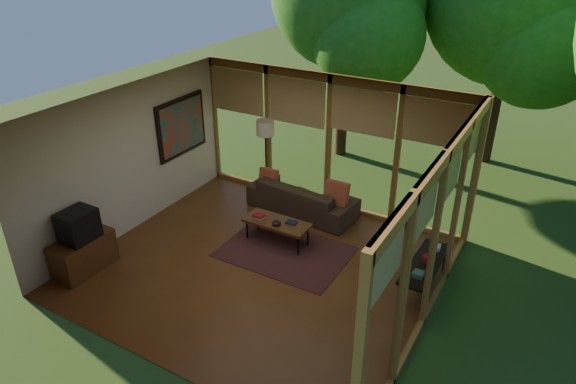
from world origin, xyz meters
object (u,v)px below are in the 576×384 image
Objects in this scene: side_console at (418,263)px; media_cabinet at (84,254)px; floor_lamp at (265,132)px; coffee_table at (277,223)px; sofa at (302,197)px; television at (78,225)px.

media_cabinet is at bearing -154.33° from side_console.
floor_lamp is 1.38× the size of coffee_table.
side_console is (2.69, -1.16, 0.09)m from sofa.
television is 0.33× the size of floor_lamp.
coffee_table is at bearing 45.03° from television.
television reaches higher than side_console.
floor_lamp is (1.15, 3.77, 0.56)m from television.
television is at bearing -134.97° from coffee_table.
floor_lamp is 4.09m from side_console.
coffee_table is at bearing -179.15° from side_console.
floor_lamp is 1.18× the size of side_console.
sofa reaches higher than media_cabinet.
coffee_table is (0.14, -1.20, 0.07)m from sofa.
television is at bearing -154.24° from side_console.
sofa is 2.93m from side_console.
media_cabinet is at bearing 180.00° from television.
floor_lamp reaches higher than side_console.
sofa reaches higher than coffee_table.
side_console is (4.87, 2.34, 0.11)m from media_cabinet.
floor_lamp is at bearing 72.77° from media_cabinet.
media_cabinet is at bearing -107.23° from floor_lamp.
side_console is (3.70, -1.43, -1.00)m from floor_lamp.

